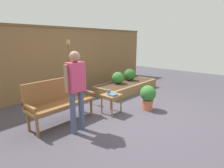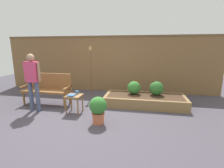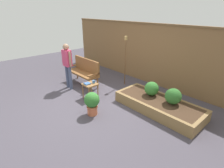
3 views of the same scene
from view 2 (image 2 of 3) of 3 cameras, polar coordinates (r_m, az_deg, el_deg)
name	(u,v)px [view 2 (image 2 of 3)]	position (r m, az deg, el deg)	size (l,w,h in m)	color
ground_plane	(85,116)	(4.40, -9.33, -10.68)	(14.00, 14.00, 0.00)	#47424C
fence_back	(107,64)	(6.57, -1.86, 7.01)	(8.40, 0.14, 2.16)	brown
garden_bench	(48,86)	(5.45, -21.22, -0.81)	(1.44, 0.48, 0.94)	brown
side_table	(74,98)	(4.53, -12.91, -4.77)	(0.40, 0.40, 0.48)	olive
cup_on_table	(77,92)	(4.58, -11.97, -2.86)	(0.12, 0.08, 0.09)	teal
book_on_table	(71,95)	(4.45, -13.79, -3.80)	(0.18, 0.18, 0.03)	#38609E
potted_boxwood	(98,108)	(3.81, -4.82, -8.32)	(0.40, 0.40, 0.63)	#C66642
raised_planter_bed	(145,100)	(5.15, 11.19, -5.49)	(2.40, 1.00, 0.30)	olive
shrub_near_bench	(134,88)	(5.16, 7.57, -1.26)	(0.40, 0.40, 0.40)	brown
shrub_far_corner	(156,88)	(5.17, 15.06, -1.46)	(0.42, 0.42, 0.42)	brown
tiki_torch	(91,63)	(5.84, -7.36, 7.27)	(0.10, 0.10, 1.75)	brown
person_by_bench	(32,78)	(4.87, -25.72, 1.98)	(0.47, 0.20, 1.56)	#475170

